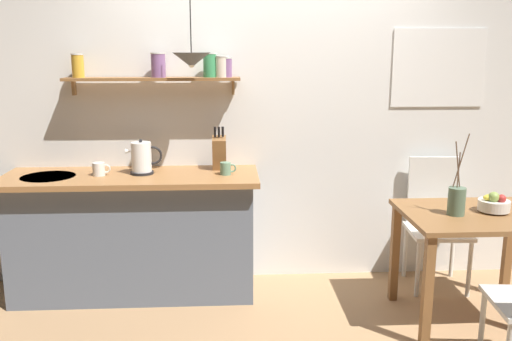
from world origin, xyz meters
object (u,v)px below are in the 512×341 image
at_px(coffee_mug_by_sink, 99,169).
at_px(electric_kettle, 142,158).
at_px(dining_chair_far, 435,216).
at_px(twig_vase, 457,200).
at_px(fruit_bowl, 494,204).
at_px(coffee_mug_spare, 226,169).
at_px(pendant_lamp, 191,60).
at_px(knife_block, 219,152).
at_px(dining_table, 475,231).

bearing_deg(coffee_mug_by_sink, electric_kettle, 7.35).
height_order(dining_chair_far, twig_vase, twig_vase).
xyz_separation_m(dining_chair_far, fruit_bowl, (0.14, -0.62, 0.28)).
bearing_deg(electric_kettle, fruit_bowl, -13.08).
distance_m(dining_chair_far, coffee_mug_by_sink, 2.55).
relative_size(coffee_mug_by_sink, coffee_mug_spare, 1.09).
relative_size(fruit_bowl, coffee_mug_by_sink, 1.58).
distance_m(electric_kettle, coffee_mug_spare, 0.61).
bearing_deg(pendant_lamp, fruit_bowl, -12.87).
relative_size(dining_chair_far, knife_block, 3.01).
distance_m(dining_table, coffee_mug_by_sink, 2.61).
height_order(dining_chair_far, electric_kettle, electric_kettle).
height_order(knife_block, pendant_lamp, pendant_lamp).
bearing_deg(fruit_bowl, pendant_lamp, 167.13).
distance_m(electric_kettle, pendant_lamp, 0.80).
distance_m(dining_chair_far, pendant_lamp, 2.20).
relative_size(fruit_bowl, pendant_lamp, 0.41).
bearing_deg(twig_vase, fruit_bowl, 8.52).
relative_size(dining_chair_far, coffee_mug_by_sink, 7.70).
distance_m(fruit_bowl, twig_vase, 0.28).
xyz_separation_m(knife_block, pendant_lamp, (-0.18, -0.22, 0.68)).
height_order(coffee_mug_by_sink, coffee_mug_spare, coffee_mug_by_sink).
bearing_deg(electric_kettle, dining_table, -13.95).
distance_m(knife_block, coffee_mug_by_sink, 0.87).
xyz_separation_m(twig_vase, coffee_mug_spare, (-1.48, 0.53, 0.11)).
bearing_deg(coffee_mug_spare, dining_table, -16.84).
bearing_deg(twig_vase, pendant_lamp, 163.91).
relative_size(coffee_mug_spare, pendant_lamp, 0.24).
xyz_separation_m(knife_block, coffee_mug_by_sink, (-0.85, -0.16, -0.08)).
height_order(dining_chair_far, knife_block, knife_block).
bearing_deg(electric_kettle, coffee_mug_spare, -5.82).
xyz_separation_m(knife_block, coffee_mug_spare, (0.05, -0.18, -0.09)).
xyz_separation_m(dining_table, electric_kettle, (-2.24, 0.56, 0.40)).
distance_m(coffee_mug_by_sink, pendant_lamp, 1.02).
relative_size(knife_block, coffee_mug_by_sink, 2.56).
bearing_deg(knife_block, dining_chair_far, -1.57).
bearing_deg(twig_vase, knife_block, 155.15).
relative_size(knife_block, coffee_mug_spare, 2.80).
bearing_deg(twig_vase, dining_chair_far, 78.64).
xyz_separation_m(electric_kettle, coffee_mug_spare, (0.60, -0.06, -0.07)).
xyz_separation_m(dining_table, dining_chair_far, (-0.02, 0.63, -0.10)).
bearing_deg(coffee_mug_spare, dining_chair_far, 4.85).
bearing_deg(twig_vase, dining_table, 11.67).
bearing_deg(coffee_mug_spare, pendant_lamp, -171.54).
bearing_deg(dining_table, knife_block, 158.09).
height_order(dining_table, electric_kettle, electric_kettle).
distance_m(knife_block, pendant_lamp, 0.73).
bearing_deg(pendant_lamp, twig_vase, -16.09).
xyz_separation_m(dining_table, knife_block, (-1.68, 0.68, 0.42)).
height_order(fruit_bowl, knife_block, knife_block).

